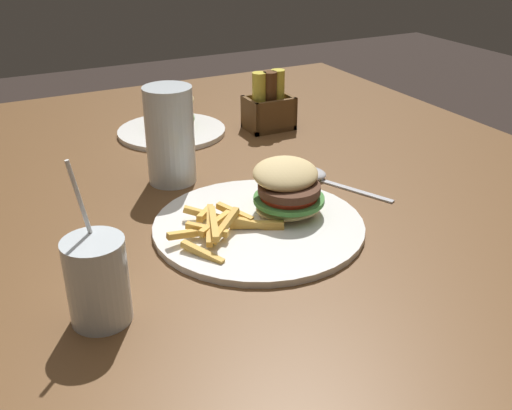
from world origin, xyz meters
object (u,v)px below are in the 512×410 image
Objects in this scene: meal_plate_far at (172,122)px; spoon at (313,175)px; meal_plate_near at (267,212)px; condiment_caddy at (269,107)px; beer_glass at (170,139)px; juice_glass at (98,283)px.

spoon is at bearing -67.70° from meal_plate_far.
condiment_caddy reaches higher than meal_plate_near.
meal_plate_far is (0.02, 0.45, 0.00)m from meal_plate_near.
beer_glass is 0.74× the size of meal_plate_far.
juice_glass is at bearing -157.85° from meal_plate_near.
meal_plate_near is 0.45m from meal_plate_far.
spoon is 1.51× the size of condiment_caddy.
beer_glass is 0.26m from spoon.
beer_glass is (-0.07, 0.22, 0.05)m from meal_plate_near.
meal_plate_near is 0.19m from spoon.
meal_plate_near is 0.30m from juice_glass.
meal_plate_near reaches higher than meal_plate_far.
meal_plate_near is at bearing 22.15° from juice_glass.
juice_glass is 0.49m from spoon.
meal_plate_near is at bearing -118.74° from condiment_caddy.
meal_plate_near is at bearing -91.94° from meal_plate_far.
meal_plate_far is at bearing 88.06° from meal_plate_near.
spoon is (0.43, 0.23, -0.04)m from juice_glass.
spoon is 0.36m from meal_plate_far.
beer_glass is 0.33m from condiment_caddy.
meal_plate_near is 1.68× the size of spoon.
juice_glass is at bearing -122.17° from beer_glass.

